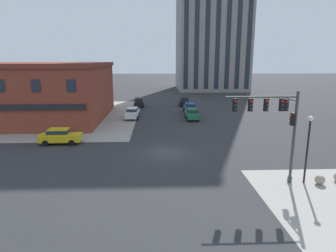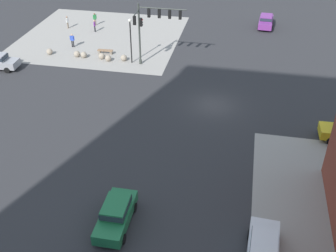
# 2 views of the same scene
# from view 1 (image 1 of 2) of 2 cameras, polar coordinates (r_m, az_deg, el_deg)

# --- Properties ---
(ground_plane) EXTENTS (320.00, 320.00, 0.00)m
(ground_plane) POSITION_cam_1_polar(r_m,az_deg,el_deg) (28.98, -0.33, -5.19)
(ground_plane) COLOR #2D2D30
(sidewalk_far_corner) EXTENTS (32.00, 32.00, 0.02)m
(sidewalk_far_corner) POSITION_cam_1_polar(r_m,az_deg,el_deg) (52.00, -23.76, 1.83)
(sidewalk_far_corner) COLOR gray
(sidewalk_far_corner) RESTS_ON ground
(traffic_signal_main) EXTENTS (5.25, 2.09, 6.84)m
(traffic_signal_main) POSITION_cam_1_polar(r_m,az_deg,el_deg) (22.35, 20.51, 1.20)
(traffic_signal_main) COLOR #383D38
(traffic_signal_main) RESTS_ON ground
(bollard_sphere_curb_a) EXTENTS (0.72, 0.72, 0.72)m
(bollard_sphere_curb_a) POSITION_cam_1_polar(r_m,az_deg,el_deg) (24.53, 27.46, -9.25)
(bollard_sphere_curb_a) COLOR gray
(bollard_sphere_curb_a) RESTS_ON ground
(street_lamp_corner_near) EXTENTS (0.36, 0.36, 5.07)m
(street_lamp_corner_near) POSITION_cam_1_polar(r_m,az_deg,el_deg) (23.44, 25.62, -2.71)
(street_lamp_corner_near) COLOR black
(street_lamp_corner_near) RESTS_ON ground
(car_main_northbound_far) EXTENTS (2.09, 4.50, 1.68)m
(car_main_northbound_far) POSITION_cam_1_polar(r_m,az_deg,el_deg) (57.40, -5.71, 4.74)
(car_main_northbound_far) COLOR black
(car_main_northbound_far) RESTS_ON ground
(car_cross_eastbound) EXTENTS (1.89, 4.40, 1.68)m
(car_cross_eastbound) POSITION_cam_1_polar(r_m,az_deg,el_deg) (50.28, 4.25, 3.62)
(car_cross_eastbound) COLOR #23479E
(car_cross_eastbound) RESTS_ON ground
(car_cross_westbound) EXTENTS (1.93, 4.42, 1.68)m
(car_cross_westbound) POSITION_cam_1_polar(r_m,az_deg,el_deg) (44.76, 4.66, 2.46)
(car_cross_westbound) COLOR #1E6B3D
(car_cross_westbound) RESTS_ON ground
(car_parked_curb) EXTENTS (4.44, 1.97, 1.68)m
(car_parked_curb) POSITION_cam_1_polar(r_m,az_deg,el_deg) (33.79, -20.30, -1.76)
(car_parked_curb) COLOR gold
(car_parked_curb) RESTS_ON ground
(car_main_mid) EXTENTS (2.05, 4.48, 1.68)m
(car_main_mid) POSITION_cam_1_polar(r_m,az_deg,el_deg) (45.61, -6.97, 2.60)
(car_main_mid) COLOR silver
(car_main_mid) RESTS_ON ground
(car_cross_far) EXTENTS (2.14, 4.52, 1.68)m
(car_cross_far) POSITION_cam_1_polar(r_m,az_deg,el_deg) (58.07, 3.17, 4.88)
(car_cross_far) COLOR black
(car_cross_far) RESTS_ON ground
(storefront_block_near_corner) EXTENTS (21.20, 20.04, 8.48)m
(storefront_block_near_corner) POSITION_cam_1_polar(r_m,az_deg,el_deg) (49.17, -24.47, 6.21)
(storefront_block_near_corner) COLOR brown
(storefront_block_near_corner) RESTS_ON ground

